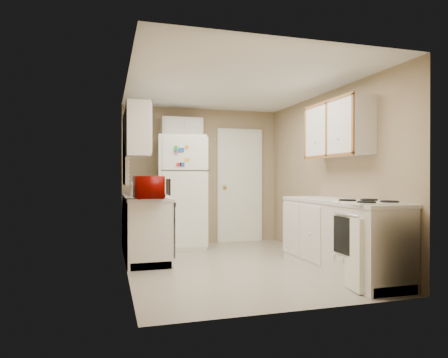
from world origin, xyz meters
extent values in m
plane|color=#B1A793|center=(0.00, 0.00, 0.00)|extent=(3.80, 3.80, 0.00)
plane|color=white|center=(0.00, 0.00, 2.40)|extent=(3.80, 3.80, 0.00)
plane|color=tan|center=(-1.40, 0.00, 1.20)|extent=(3.80, 3.80, 0.00)
plane|color=tan|center=(1.40, 0.00, 1.20)|extent=(3.80, 3.80, 0.00)
plane|color=tan|center=(0.00, 1.90, 1.20)|extent=(2.80, 2.80, 0.00)
plane|color=tan|center=(0.00, -1.90, 1.20)|extent=(2.80, 2.80, 0.00)
cube|color=silver|center=(-1.10, 0.90, 0.45)|extent=(0.60, 1.80, 0.90)
cube|color=black|center=(-0.81, 0.30, 0.49)|extent=(0.03, 0.58, 0.72)
cube|color=gray|center=(-1.10, 1.05, 0.86)|extent=(0.54, 0.74, 0.16)
imported|color=#8D0400|center=(-1.12, 0.14, 1.05)|extent=(0.53, 0.31, 0.35)
imported|color=silver|center=(-1.15, 1.36, 1.00)|extent=(0.08, 0.08, 0.16)
cube|color=silver|center=(-1.36, 1.05, 1.60)|extent=(0.10, 0.98, 1.08)
cube|color=silver|center=(-1.25, 0.22, 1.80)|extent=(0.30, 0.45, 0.70)
cube|color=white|center=(-0.44, 1.58, 0.93)|extent=(0.84, 0.82, 1.87)
cube|color=silver|center=(-0.40, 1.75, 2.00)|extent=(0.70, 0.30, 0.40)
cube|color=white|center=(0.70, 1.86, 1.02)|extent=(0.86, 0.06, 2.08)
cube|color=silver|center=(1.10, -0.80, 0.45)|extent=(0.60, 2.00, 0.90)
cube|color=white|center=(1.07, -1.39, 0.39)|extent=(0.60, 0.70, 0.77)
cube|color=silver|center=(1.25, -0.50, 1.80)|extent=(0.30, 1.20, 0.70)
camera|label=1|loc=(-1.63, -5.08, 1.18)|focal=32.00mm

